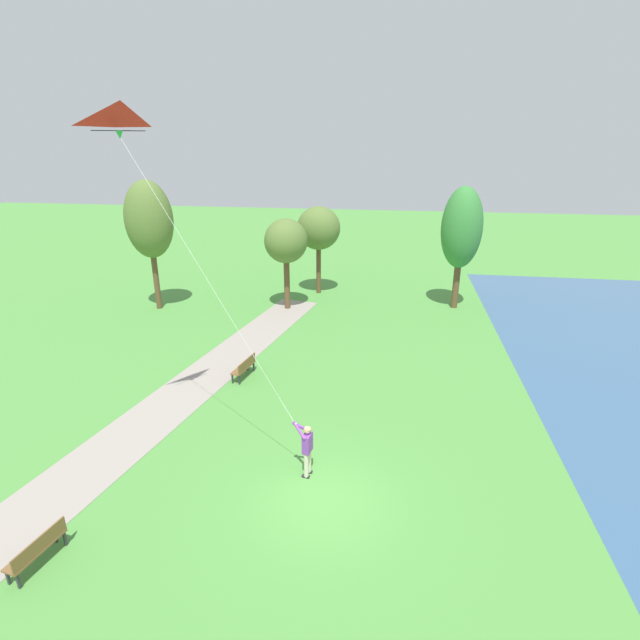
% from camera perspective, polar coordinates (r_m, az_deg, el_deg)
% --- Properties ---
extents(ground_plane, '(120.00, 120.00, 0.00)m').
position_cam_1_polar(ground_plane, '(14.87, 0.34, -20.36)').
color(ground_plane, '#4C8E3D').
extents(walkway_path, '(8.53, 31.86, 0.02)m').
position_cam_1_polar(walkway_path, '(18.52, -21.69, -12.78)').
color(walkway_path, gray).
rests_on(walkway_path, ground).
extents(person_kite_flyer, '(0.63, 0.51, 1.83)m').
position_cam_1_polar(person_kite_flyer, '(15.12, -1.57, -14.53)').
color(person_kite_flyer, '#232328').
rests_on(person_kite_flyer, ground).
extents(flying_kite, '(5.39, 1.66, 8.82)m').
position_cam_1_polar(flying_kite, '(14.89, -22.00, 20.58)').
color(flying_kite, red).
extents(park_bench_near_walkway, '(0.72, 1.56, 0.88)m').
position_cam_1_polar(park_bench_near_walkway, '(14.57, -30.17, -22.10)').
color(park_bench_near_walkway, brown).
rests_on(park_bench_near_walkway, ground).
extents(park_bench_far_walkway, '(0.72, 1.56, 0.88)m').
position_cam_1_polar(park_bench_far_walkway, '(21.27, -8.83, -5.40)').
color(park_bench_far_walkway, brown).
rests_on(park_bench_far_walkway, ground).
extents(tree_lakeside_far, '(2.77, 2.64, 5.69)m').
position_cam_1_polar(tree_lakeside_far, '(31.64, -0.17, 10.63)').
color(tree_lakeside_far, brown).
rests_on(tree_lakeside_far, ground).
extents(tree_treeline_left, '(2.35, 2.50, 7.21)m').
position_cam_1_polar(tree_treeline_left, '(29.75, 16.25, 10.22)').
color(tree_treeline_left, brown).
rests_on(tree_treeline_left, ground).
extents(tree_behind_path, '(2.51, 2.59, 5.41)m').
position_cam_1_polar(tree_behind_path, '(28.64, -4.01, 9.11)').
color(tree_behind_path, brown).
rests_on(tree_behind_path, ground).
extents(tree_horizon_far, '(2.76, 2.45, 7.57)m').
position_cam_1_polar(tree_horizon_far, '(30.00, -19.39, 10.95)').
color(tree_horizon_far, brown).
rests_on(tree_horizon_far, ground).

